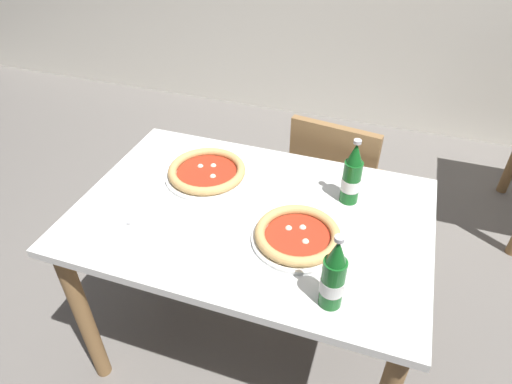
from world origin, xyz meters
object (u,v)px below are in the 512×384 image
pizza_margherita_near (298,236)px  napkin_with_cutlery (128,205)px  chair_behind_table (335,185)px  pizza_marinara_far (207,172)px  dining_table_main (251,236)px  beer_bottle_left (333,277)px  beer_bottle_center (352,176)px

pizza_margherita_near → napkin_with_cutlery: pizza_margherita_near is taller
chair_behind_table → pizza_marinara_far: bearing=55.5°
chair_behind_table → pizza_marinara_far: 0.70m
dining_table_main → pizza_margherita_near: size_ratio=4.10×
chair_behind_table → beer_bottle_left: size_ratio=3.44×
beer_bottle_center → beer_bottle_left: bearing=-86.7°
dining_table_main → beer_bottle_left: size_ratio=4.86×
pizza_marinara_far → napkin_with_cutlery: pizza_marinara_far is taller
napkin_with_cutlery → beer_bottle_center: bearing=21.2°
chair_behind_table → beer_bottle_left: 0.98m
pizza_marinara_far → beer_bottle_center: bearing=3.3°
pizza_marinara_far → napkin_with_cutlery: size_ratio=1.44×
dining_table_main → napkin_with_cutlery: napkin_with_cutlery is taller
chair_behind_table → beer_bottle_center: 0.58m
pizza_margherita_near → beer_bottle_center: bearing=65.1°
beer_bottle_center → dining_table_main: bearing=-150.3°
beer_bottle_center → napkin_with_cutlery: bearing=-158.8°
beer_bottle_left → chair_behind_table: bearing=98.0°
napkin_with_cutlery → beer_bottle_left: bearing=-13.8°
dining_table_main → napkin_with_cutlery: size_ratio=5.45×
dining_table_main → beer_bottle_left: bearing=-41.4°
pizza_margherita_near → beer_bottle_left: size_ratio=1.18×
dining_table_main → beer_bottle_center: size_ratio=4.86×
dining_table_main → napkin_with_cutlery: 0.45m
chair_behind_table → napkin_with_cutlery: size_ratio=3.86×
dining_table_main → pizza_marinara_far: 0.30m
chair_behind_table → pizza_marinara_far: (-0.43, -0.47, 0.29)m
dining_table_main → beer_bottle_center: beer_bottle_center is taller
pizza_marinara_far → chair_behind_table: bearing=47.4°
pizza_margherita_near → dining_table_main: bearing=155.5°
chair_behind_table → beer_bottle_left: beer_bottle_left is taller
pizza_marinara_far → beer_bottle_left: 0.71m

